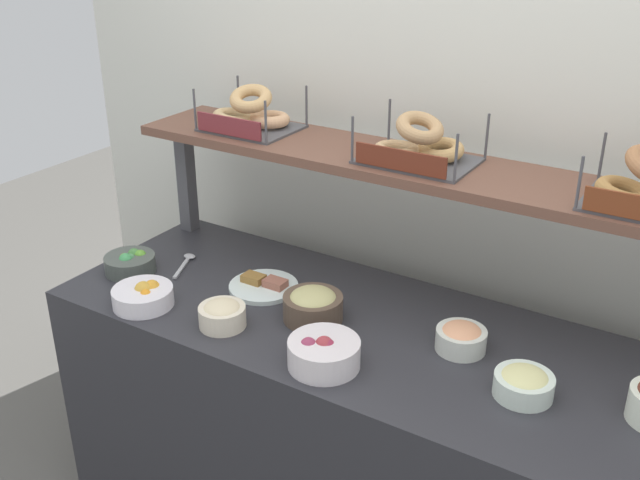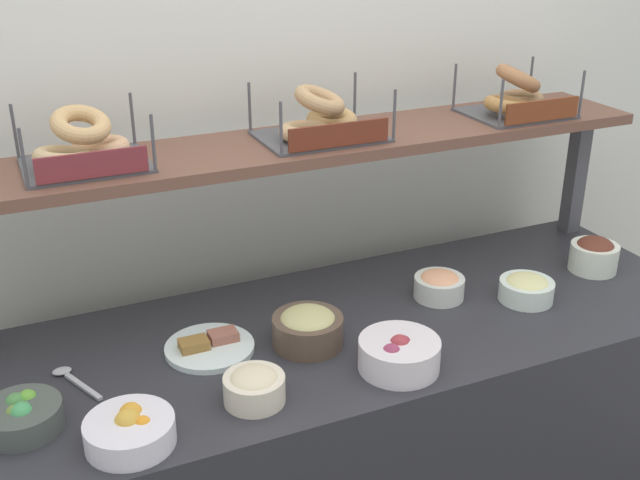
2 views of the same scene
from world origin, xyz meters
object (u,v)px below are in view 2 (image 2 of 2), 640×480
(bowl_potato_salad, at_px, (254,386))
(serving_plate_white, at_px, (209,346))
(bagel_basket_plain, at_px, (83,148))
(bowl_beet_salad, at_px, (399,354))
(bagel_basket_sesame, at_px, (321,122))
(bowl_chocolate_spread, at_px, (595,255))
(bowl_egg_salad, at_px, (526,288))
(bowl_fruit_salad, at_px, (130,430))
(bowl_lox_spread, at_px, (439,285))
(bagel_basket_everything, at_px, (516,98))
(bowl_hummus, at_px, (308,328))
(bowl_veggie_mix, at_px, (22,416))
(serving_spoon_near_plate, at_px, (71,378))

(bowl_potato_salad, relative_size, serving_plate_white, 0.62)
(bowl_potato_salad, xyz_separation_m, bagel_basket_plain, (-0.24, 0.48, 0.44))
(bowl_beet_salad, xyz_separation_m, bagel_basket_sesame, (0.02, 0.49, 0.44))
(bowl_chocolate_spread, relative_size, serving_plate_white, 0.64)
(bowl_chocolate_spread, xyz_separation_m, bagel_basket_plain, (-1.38, 0.28, 0.43))
(bowl_egg_salad, relative_size, bowl_chocolate_spread, 1.07)
(bowl_fruit_salad, xyz_separation_m, bowl_beet_salad, (0.63, 0.02, 0.01))
(bowl_egg_salad, height_order, bowl_chocolate_spread, bowl_chocolate_spread)
(bowl_potato_salad, height_order, bagel_basket_plain, bagel_basket_plain)
(bowl_lox_spread, bearing_deg, bowl_egg_salad, -27.78)
(bagel_basket_plain, relative_size, bagel_basket_everything, 1.02)
(bowl_chocolate_spread, distance_m, bowl_lox_spread, 0.51)
(bowl_beet_salad, distance_m, serving_plate_white, 0.47)
(bowl_beet_salad, relative_size, bagel_basket_sesame, 0.59)
(bagel_basket_plain, bearing_deg, bowl_fruit_salad, -94.31)
(bowl_lox_spread, xyz_separation_m, bagel_basket_sesame, (-0.26, 0.22, 0.44))
(bowl_fruit_salad, xyz_separation_m, bowl_chocolate_spread, (1.42, 0.24, 0.02))
(bowl_potato_salad, distance_m, bowl_hummus, 0.26)
(bagel_basket_plain, bearing_deg, bowl_veggie_mix, -121.94)
(bagel_basket_plain, bearing_deg, bowl_chocolate_spread, -11.34)
(bowl_potato_salad, distance_m, bowl_veggie_mix, 0.49)
(serving_plate_white, bearing_deg, bagel_basket_sesame, 29.66)
(serving_plate_white, relative_size, bagel_basket_plain, 0.74)
(bowl_fruit_salad, height_order, serving_spoon_near_plate, bowl_fruit_salad)
(bowl_lox_spread, relative_size, bagel_basket_plain, 0.47)
(bowl_hummus, relative_size, bagel_basket_plain, 0.60)
(bowl_chocolate_spread, xyz_separation_m, serving_plate_white, (-1.17, 0.04, -0.04))
(bowl_fruit_salad, xyz_separation_m, bowl_egg_salad, (1.12, 0.17, 0.00))
(bowl_veggie_mix, relative_size, bagel_basket_everything, 0.57)
(bowl_egg_salad, relative_size, serving_plate_white, 0.68)
(bowl_chocolate_spread, bearing_deg, serving_spoon_near_plate, 178.41)
(bowl_potato_salad, bearing_deg, serving_spoon_near_plate, 145.37)
(bowl_veggie_mix, bearing_deg, bowl_beet_salad, -8.47)
(bowl_potato_salad, xyz_separation_m, bagel_basket_sesame, (0.37, 0.47, 0.44))
(serving_plate_white, bearing_deg, serving_spoon_near_plate, 179.17)
(bowl_egg_salad, height_order, bagel_basket_everything, bagel_basket_everything)
(bowl_fruit_salad, relative_size, bowl_beet_salad, 0.95)
(bowl_veggie_mix, relative_size, serving_spoon_near_plate, 1.01)
(serving_plate_white, relative_size, serving_spoon_near_plate, 1.33)
(bowl_fruit_salad, height_order, bowl_hummus, bowl_hummus)
(bowl_veggie_mix, distance_m, bagel_basket_plain, 0.63)
(bowl_veggie_mix, distance_m, bagel_basket_everything, 1.58)
(serving_plate_white, xyz_separation_m, bagel_basket_plain, (-0.21, 0.24, 0.47))
(bowl_chocolate_spread, relative_size, bagel_basket_plain, 0.47)
(bowl_egg_salad, xyz_separation_m, bagel_basket_everything, (0.15, 0.32, 0.44))
(bowl_beet_salad, bearing_deg, bowl_potato_salad, 177.34)
(bowl_egg_salad, bearing_deg, bowl_beet_salad, -162.47)
(bowl_beet_salad, relative_size, bagel_basket_everything, 0.67)
(bowl_fruit_salad, bearing_deg, bowl_beet_salad, 1.47)
(serving_spoon_near_plate, relative_size, bagel_basket_sesame, 0.51)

